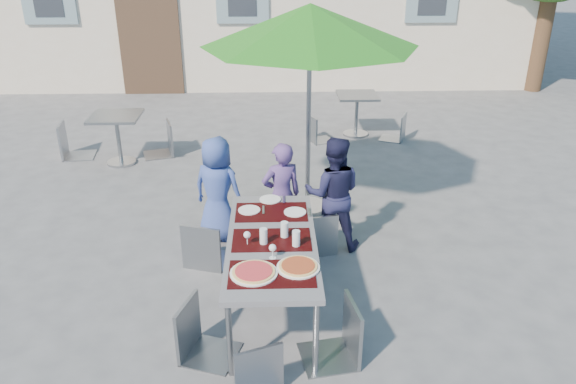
{
  "coord_description": "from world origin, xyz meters",
  "views": [
    {
      "loc": [
        0.57,
        -4.84,
        3.26
      ],
      "look_at": [
        0.73,
        0.44,
        0.81
      ],
      "focal_mm": 35.0,
      "sensor_mm": 36.0,
      "label": 1
    }
  ],
  "objects_px": {
    "cafe_table_0": "(117,130)",
    "bg_chair_l_1": "(317,113)",
    "chair_3": "(196,299)",
    "patio_umbrella": "(310,27)",
    "child_0": "(218,189)",
    "chair_2": "(318,208)",
    "bg_chair_l_0": "(67,119)",
    "dining_table": "(272,245)",
    "bg_chair_r_1": "(399,112)",
    "bg_chair_r_0": "(162,119)",
    "chair_0": "(203,218)",
    "child_1": "(282,196)",
    "cafe_table_1": "(357,108)",
    "chair_1": "(260,213)",
    "child_2": "(333,194)",
    "pizza_near_left": "(254,272)",
    "chair_4": "(342,300)",
    "pizza_near_right": "(298,266)",
    "chair_5": "(263,352)"
  },
  "relations": [
    {
      "from": "child_0",
      "to": "chair_2",
      "type": "height_order",
      "value": "child_0"
    },
    {
      "from": "cafe_table_0",
      "to": "bg_chair_l_1",
      "type": "distance_m",
      "value": 3.23
    },
    {
      "from": "bg_chair_r_0",
      "to": "patio_umbrella",
      "type": "bearing_deg",
      "value": -44.46
    },
    {
      "from": "dining_table",
      "to": "patio_umbrella",
      "type": "height_order",
      "value": "patio_umbrella"
    },
    {
      "from": "chair_1",
      "to": "child_2",
      "type": "bearing_deg",
      "value": 15.84
    },
    {
      "from": "child_0",
      "to": "chair_3",
      "type": "xyz_separation_m",
      "value": [
        -0.01,
        -2.0,
        -0.06
      ]
    },
    {
      "from": "child_1",
      "to": "chair_3",
      "type": "height_order",
      "value": "child_1"
    },
    {
      "from": "chair_3",
      "to": "patio_umbrella",
      "type": "relative_size",
      "value": 0.37
    },
    {
      "from": "child_0",
      "to": "chair_0",
      "type": "bearing_deg",
      "value": 104.17
    },
    {
      "from": "dining_table",
      "to": "chair_0",
      "type": "height_order",
      "value": "chair_0"
    },
    {
      "from": "bg_chair_l_1",
      "to": "bg_chair_r_1",
      "type": "height_order",
      "value": "bg_chair_r_1"
    },
    {
      "from": "child_0",
      "to": "chair_3",
      "type": "bearing_deg",
      "value": 113.55
    },
    {
      "from": "child_1",
      "to": "cafe_table_0",
      "type": "height_order",
      "value": "child_1"
    },
    {
      "from": "chair_2",
      "to": "bg_chair_r_0",
      "type": "relative_size",
      "value": 0.93
    },
    {
      "from": "dining_table",
      "to": "chair_3",
      "type": "height_order",
      "value": "chair_3"
    },
    {
      "from": "chair_2",
      "to": "bg_chair_l_0",
      "type": "bearing_deg",
      "value": 140.17
    },
    {
      "from": "child_2",
      "to": "chair_5",
      "type": "distance_m",
      "value": 2.48
    },
    {
      "from": "cafe_table_1",
      "to": "pizza_near_left",
      "type": "bearing_deg",
      "value": -106.54
    },
    {
      "from": "patio_umbrella",
      "to": "chair_0",
      "type": "bearing_deg",
      "value": -133.45
    },
    {
      "from": "chair_0",
      "to": "bg_chair_l_0",
      "type": "xyz_separation_m",
      "value": [
        -2.46,
        3.3,
        0.04
      ]
    },
    {
      "from": "bg_chair_l_0",
      "to": "bg_chair_l_1",
      "type": "distance_m",
      "value": 4.0
    },
    {
      "from": "chair_0",
      "to": "chair_2",
      "type": "relative_size",
      "value": 1.05
    },
    {
      "from": "child_1",
      "to": "chair_3",
      "type": "xyz_separation_m",
      "value": [
        -0.73,
        -1.81,
        -0.06
      ]
    },
    {
      "from": "chair_0",
      "to": "child_1",
      "type": "bearing_deg",
      "value": 26.99
    },
    {
      "from": "dining_table",
      "to": "child_1",
      "type": "bearing_deg",
      "value": 84.63
    },
    {
      "from": "chair_3",
      "to": "cafe_table_0",
      "type": "height_order",
      "value": "chair_3"
    },
    {
      "from": "bg_chair_r_0",
      "to": "chair_5",
      "type": "bearing_deg",
      "value": -72.96
    },
    {
      "from": "chair_3",
      "to": "bg_chair_l_1",
      "type": "height_order",
      "value": "chair_3"
    },
    {
      "from": "child_2",
      "to": "bg_chair_r_1",
      "type": "height_order",
      "value": "child_2"
    },
    {
      "from": "dining_table",
      "to": "chair_2",
      "type": "relative_size",
      "value": 1.97
    },
    {
      "from": "dining_table",
      "to": "bg_chair_l_1",
      "type": "bearing_deg",
      "value": 80.49
    },
    {
      "from": "dining_table",
      "to": "pizza_near_left",
      "type": "bearing_deg",
      "value": -105.09
    },
    {
      "from": "pizza_near_left",
      "to": "chair_2",
      "type": "bearing_deg",
      "value": 67.58
    },
    {
      "from": "bg_chair_r_0",
      "to": "bg_chair_l_1",
      "type": "distance_m",
      "value": 2.56
    },
    {
      "from": "pizza_near_right",
      "to": "bg_chair_r_0",
      "type": "xyz_separation_m",
      "value": [
        -1.93,
        4.62,
        -0.18
      ]
    },
    {
      "from": "pizza_near_right",
      "to": "pizza_near_left",
      "type": "bearing_deg",
      "value": -168.71
    },
    {
      "from": "child_2",
      "to": "bg_chair_l_1",
      "type": "bearing_deg",
      "value": -85.92
    },
    {
      "from": "chair_0",
      "to": "chair_2",
      "type": "bearing_deg",
      "value": 11.1
    },
    {
      "from": "bg_chair_r_0",
      "to": "bg_chair_l_0",
      "type": "bearing_deg",
      "value": -177.69
    },
    {
      "from": "bg_chair_l_1",
      "to": "cafe_table_1",
      "type": "bearing_deg",
      "value": 23.4
    },
    {
      "from": "chair_1",
      "to": "patio_umbrella",
      "type": "height_order",
      "value": "patio_umbrella"
    },
    {
      "from": "bg_chair_r_0",
      "to": "child_1",
      "type": "bearing_deg",
      "value": -58.14
    },
    {
      "from": "pizza_near_left",
      "to": "bg_chair_l_0",
      "type": "height_order",
      "value": "bg_chair_l_0"
    },
    {
      "from": "pizza_near_left",
      "to": "chair_4",
      "type": "xyz_separation_m",
      "value": [
        0.71,
        -0.13,
        -0.19
      ]
    },
    {
      "from": "patio_umbrella",
      "to": "cafe_table_0",
      "type": "bearing_deg",
      "value": 147.72
    },
    {
      "from": "dining_table",
      "to": "child_1",
      "type": "relative_size",
      "value": 1.5
    },
    {
      "from": "pizza_near_right",
      "to": "bg_chair_l_1",
      "type": "distance_m",
      "value": 5.2
    },
    {
      "from": "bg_chair_r_1",
      "to": "child_2",
      "type": "bearing_deg",
      "value": -112.85
    },
    {
      "from": "child_0",
      "to": "cafe_table_0",
      "type": "xyz_separation_m",
      "value": [
        -1.71,
        2.37,
        -0.07
      ]
    },
    {
      "from": "bg_chair_r_1",
      "to": "dining_table",
      "type": "bearing_deg",
      "value": -114.75
    }
  ]
}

